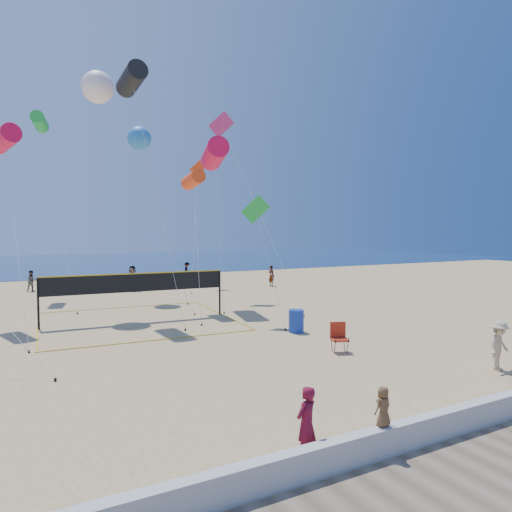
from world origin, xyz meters
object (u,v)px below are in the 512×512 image
woman (306,424)px  volleyball_net (136,288)px  camp_chair (339,335)px  trash_barrel (296,321)px

woman → volleyball_net: volleyball_net is taller
camp_chair → trash_barrel: size_ratio=1.21×
camp_chair → trash_barrel: (0.43, 3.60, -0.12)m
woman → trash_barrel: bearing=-143.1°
trash_barrel → volleyball_net: 8.40m
volleyball_net → woman: bearing=-88.6°
camp_chair → trash_barrel: camp_chair is taller
camp_chair → trash_barrel: bearing=104.9°
woman → volleyball_net: size_ratio=0.16×
camp_chair → volleyball_net: (-5.37, 9.57, 1.06)m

